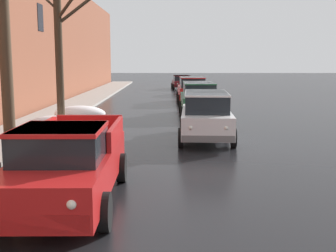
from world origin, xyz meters
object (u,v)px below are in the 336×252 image
Objects in this scene: pickup_truck_red_approaching_near_lane at (68,164)px; suv_white_parked_kerbside_close at (205,114)px; sedan_black_queued_behind_truck at (190,86)px; bare_tree_second_along_sidewalk at (3,36)px; bare_tree_mid_block at (60,55)px; suv_red_parked_far_down_block at (191,89)px; sedan_maroon_at_far_intersection at (181,82)px; suv_green_parked_kerbside_mid at (198,98)px.

pickup_truck_red_approaching_near_lane is 8.33m from suv_white_parked_kerbside_close.
suv_white_parked_kerbside_close is 21.46m from sedan_black_queued_behind_truck.
bare_tree_mid_block is (0.07, 6.03, -0.46)m from bare_tree_second_along_sidewalk.
bare_tree_mid_block reaches higher than sedan_black_queued_behind_truck.
suv_red_parked_far_down_block reaches higher than sedan_black_queued_behind_truck.
sedan_maroon_at_far_intersection is at bearing 90.05° from suv_white_parked_kerbside_close.
bare_tree_mid_block is at bearing 163.94° from suv_white_parked_kerbside_close.
bare_tree_mid_block reaches higher than suv_white_parked_kerbside_close.
suv_red_parked_far_down_block reaches higher than sedan_maroon_at_far_intersection.
bare_tree_second_along_sidewalk is 1.45× the size of suv_white_parked_kerbside_close.
suv_red_parked_far_down_block is at bearing 89.02° from suv_white_parked_kerbside_close.
suv_green_parked_kerbside_mid is (0.22, 7.18, 0.00)m from suv_white_parked_kerbside_close.
suv_green_parked_kerbside_mid reaches higher than pickup_truck_red_approaching_near_lane.
bare_tree_second_along_sidewalk is at bearing -99.99° from sedan_maroon_at_far_intersection.
sedan_black_queued_behind_truck is (0.54, 21.45, -0.24)m from suv_white_parked_kerbside_close.
sedan_black_queued_behind_truck is at bearing -85.73° from sedan_maroon_at_far_intersection.
suv_white_parked_kerbside_close is at bearing -91.77° from suv_green_parked_kerbside_mid.
suv_green_parked_kerbside_mid is 1.01× the size of suv_red_parked_far_down_block.
bare_tree_mid_block is at bearing -137.72° from suv_green_parked_kerbside_mid.
bare_tree_mid_block is 6.46m from suv_white_parked_kerbside_close.
suv_white_parked_kerbside_close and suv_green_parked_kerbside_mid have the same top height.
suv_green_parked_kerbside_mid is at bearing -89.35° from sedan_maroon_at_far_intersection.
sedan_black_queued_behind_truck and sedan_maroon_at_far_intersection have the same top height.
pickup_truck_red_approaching_near_lane is 1.22× the size of sedan_black_queued_behind_truck.
suv_red_parked_far_down_block is 14.41m from sedan_maroon_at_far_intersection.
pickup_truck_red_approaching_near_lane is at bearing -97.97° from sedan_black_queued_behind_truck.
sedan_maroon_at_far_intersection is (-0.25, 21.81, -0.24)m from suv_green_parked_kerbside_mid.
bare_tree_second_along_sidewalk is 33.98m from sedan_maroon_at_far_intersection.
pickup_truck_red_approaching_near_lane is 22.45m from suv_red_parked_far_down_block.
suv_red_parked_far_down_block reaches higher than pickup_truck_red_approaching_near_lane.
suv_white_parked_kerbside_close is (5.83, -1.68, -2.21)m from bare_tree_mid_block.
bare_tree_mid_block is 8.48m from suv_green_parked_kerbside_mid.
suv_red_parked_far_down_block is 1.05× the size of sedan_black_queued_behind_truck.
pickup_truck_red_approaching_near_lane is 36.71m from sedan_maroon_at_far_intersection.
pickup_truck_red_approaching_near_lane is (2.37, -3.20, -2.78)m from bare_tree_second_along_sidewalk.
suv_red_parked_far_down_block is at bearing 80.32° from pickup_truck_red_approaching_near_lane.
sedan_maroon_at_far_intersection is at bearing 94.27° from sedan_black_queued_behind_truck.
suv_red_parked_far_down_block is at bearing 64.76° from bare_tree_mid_block.
pickup_truck_red_approaching_near_lane is at bearing -115.03° from suv_white_parked_kerbside_close.
pickup_truck_red_approaching_near_lane is 15.20m from suv_green_parked_kerbside_mid.
bare_tree_mid_block reaches higher than sedan_maroon_at_far_intersection.
bare_tree_second_along_sidewalk is 7.80m from suv_white_parked_kerbside_close.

